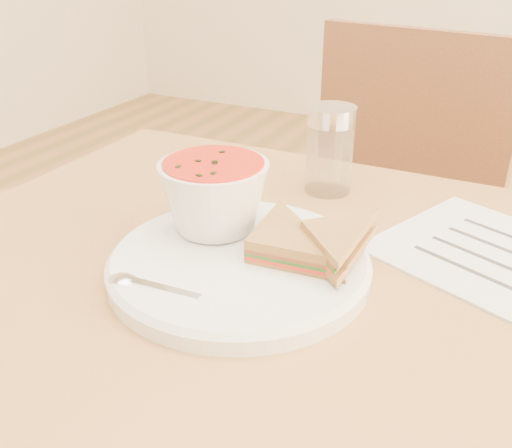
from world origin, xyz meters
The scene contains 7 objects.
chair_far centered at (-0.11, 0.48, 0.46)m, with size 0.41×0.41×0.91m, color brown, non-canonical shape.
plate centered at (-0.11, -0.02, 0.76)m, with size 0.28×0.28×0.02m, color white, non-canonical shape.
soup_bowl centered at (-0.16, 0.03, 0.81)m, with size 0.12×0.12×0.08m, color white, non-canonical shape.
sandwich_half_a centered at (-0.10, -0.03, 0.78)m, with size 0.11×0.11×0.03m, color #B28B3E, non-canonical shape.
sandwich_half_b centered at (-0.06, 0.02, 0.79)m, with size 0.09×0.09×0.03m, color #B28B3E, non-canonical shape.
spoon centered at (-0.14, -0.10, 0.77)m, with size 0.16×0.03×0.01m, color silver, non-canonical shape.
condiment_shaker centered at (-0.10, 0.23, 0.81)m, with size 0.07×0.07×0.12m, color silver, non-canonical shape.
Camera 1 is at (0.14, -0.47, 1.07)m, focal length 40.00 mm.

